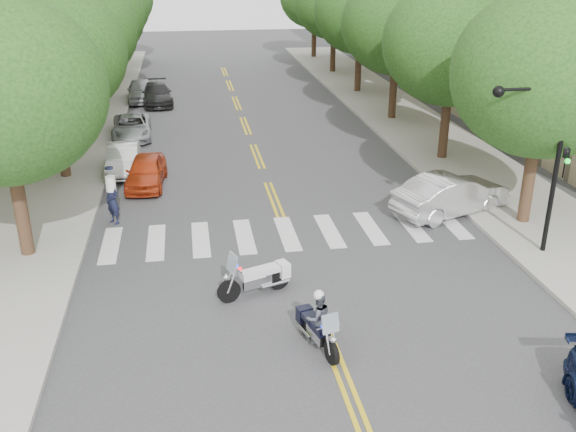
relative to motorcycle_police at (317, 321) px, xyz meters
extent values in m
plane|color=#38383A|center=(0.36, 0.62, -0.74)|extent=(140.00, 140.00, 0.00)
cube|color=#9E9991|center=(-9.14, 22.62, -0.67)|extent=(5.00, 60.00, 0.15)
cube|color=#9E9991|center=(9.86, 22.62, -0.67)|extent=(5.00, 60.00, 0.15)
cylinder|color=#382316|center=(-8.44, 6.62, 0.92)|extent=(0.44, 0.44, 3.32)
ellipsoid|color=#184112|center=(-8.44, 6.62, 4.82)|extent=(6.40, 6.40, 5.76)
cylinder|color=#382316|center=(-8.44, 14.62, 0.92)|extent=(0.44, 0.44, 3.32)
ellipsoid|color=#184112|center=(-8.44, 14.62, 4.82)|extent=(6.40, 6.40, 5.76)
cylinder|color=#382316|center=(-8.44, 22.62, 0.92)|extent=(0.44, 0.44, 3.32)
ellipsoid|color=#184112|center=(-8.44, 22.62, 4.82)|extent=(6.40, 6.40, 5.76)
cylinder|color=#382316|center=(-8.44, 30.62, 0.92)|extent=(0.44, 0.44, 3.32)
ellipsoid|color=#184112|center=(-8.44, 30.62, 4.82)|extent=(6.40, 6.40, 5.76)
cylinder|color=#382316|center=(-8.44, 38.62, 0.92)|extent=(0.44, 0.44, 3.32)
ellipsoid|color=#184112|center=(-8.44, 38.62, 4.82)|extent=(6.40, 6.40, 5.76)
cylinder|color=#382316|center=(-8.44, 46.62, 0.92)|extent=(0.44, 0.44, 3.32)
cylinder|color=#382316|center=(9.16, 6.62, 0.92)|extent=(0.44, 0.44, 3.32)
ellipsoid|color=#184112|center=(9.16, 6.62, 4.82)|extent=(6.40, 6.40, 5.76)
cylinder|color=#382316|center=(9.16, 14.62, 0.92)|extent=(0.44, 0.44, 3.32)
ellipsoid|color=#184112|center=(9.16, 14.62, 4.82)|extent=(6.40, 6.40, 5.76)
cylinder|color=#382316|center=(9.16, 22.62, 0.92)|extent=(0.44, 0.44, 3.32)
ellipsoid|color=#184112|center=(9.16, 22.62, 4.82)|extent=(6.40, 6.40, 5.76)
cylinder|color=#382316|center=(9.16, 30.62, 0.92)|extent=(0.44, 0.44, 3.32)
ellipsoid|color=#184112|center=(9.16, 30.62, 4.82)|extent=(6.40, 6.40, 5.76)
cylinder|color=#382316|center=(9.16, 38.62, 0.92)|extent=(0.44, 0.44, 3.32)
ellipsoid|color=#184112|center=(9.16, 38.62, 4.82)|extent=(6.40, 6.40, 5.76)
cylinder|color=#382316|center=(9.16, 46.62, 0.92)|extent=(0.44, 0.44, 3.32)
cylinder|color=black|center=(8.56, 4.12, 2.26)|extent=(0.16, 0.16, 6.00)
cylinder|color=black|center=(7.36, 4.12, 4.86)|extent=(2.40, 0.10, 0.10)
sphere|color=black|center=(6.26, 4.12, 4.81)|extent=(0.36, 0.36, 0.36)
imported|color=black|center=(8.81, 4.12, 2.46)|extent=(0.16, 0.20, 1.00)
sphere|color=#0CCC26|center=(8.81, 3.97, 2.56)|extent=(0.18, 0.18, 0.18)
cylinder|color=black|center=(0.21, -0.79, -0.44)|extent=(0.28, 0.62, 0.61)
cylinder|color=black|center=(-0.16, 0.61, -0.44)|extent=(0.31, 0.63, 0.61)
cube|color=silver|center=(0.01, -0.05, -0.34)|extent=(0.49, 0.86, 0.29)
cube|color=black|center=(0.04, -0.13, -0.11)|extent=(0.48, 0.69, 0.20)
cube|color=black|center=(-0.09, 0.34, -0.09)|extent=(0.48, 0.57, 0.14)
cube|color=black|center=(-0.20, 0.74, -0.20)|extent=(0.45, 0.36, 0.41)
cube|color=#8C99A5|center=(0.18, -0.67, 0.34)|extent=(0.47, 0.25, 0.49)
cube|color=red|center=(0.25, -0.50, 0.18)|extent=(0.11, 0.11, 0.07)
cube|color=#0C26E5|center=(0.04, -0.55, 0.18)|extent=(0.11, 0.11, 0.07)
imported|color=#474C56|center=(0.01, -0.05, 0.13)|extent=(0.80, 0.70, 1.42)
sphere|color=silver|center=(0.01, -0.05, 0.79)|extent=(0.27, 0.27, 0.27)
cylinder|color=black|center=(-2.06, 2.61, -0.40)|extent=(0.70, 0.38, 0.69)
cylinder|color=black|center=(-0.53, 3.19, -0.40)|extent=(0.72, 0.42, 0.69)
cube|color=silver|center=(-1.25, 2.92, -0.28)|extent=(0.98, 0.63, 0.33)
cube|color=silver|center=(-1.35, 2.88, -0.03)|extent=(0.80, 0.60, 0.22)
cube|color=silver|center=(-0.82, 3.08, -0.01)|extent=(0.67, 0.58, 0.16)
cube|color=silver|center=(-0.39, 3.24, -0.13)|extent=(0.44, 0.53, 0.46)
cube|color=#8C99A5|center=(-1.94, 2.66, 0.48)|extent=(0.33, 0.53, 0.56)
cube|color=red|center=(-1.73, 2.61, 0.30)|extent=(0.13, 0.13, 0.08)
cube|color=#0C26E5|center=(-1.82, 2.83, 0.30)|extent=(0.13, 0.13, 0.08)
imported|color=black|center=(-5.86, 9.12, 0.14)|extent=(0.74, 0.76, 1.76)
imported|color=#B6B6B8|center=(6.86, 8.02, 0.04)|extent=(5.06, 3.29, 1.57)
imported|color=#B73413|center=(-4.84, 13.10, -0.09)|extent=(1.84, 3.96, 1.31)
imported|color=silver|center=(-5.94, 15.12, -0.10)|extent=(1.38, 3.89, 1.28)
imported|color=#979A9E|center=(-5.94, 20.98, -0.13)|extent=(2.21, 4.47, 1.22)
imported|color=black|center=(-4.84, 29.12, -0.07)|extent=(2.31, 4.82, 1.35)
imported|color=#A4A4AA|center=(-5.92, 30.22, -0.02)|extent=(1.92, 4.34, 1.45)
camera|label=1|loc=(-2.95, -13.68, 8.72)|focal=40.00mm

